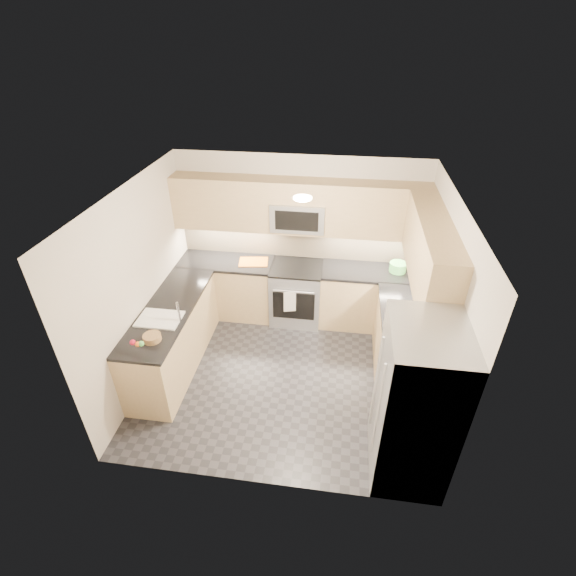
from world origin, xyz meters
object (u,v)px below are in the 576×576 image
object	(u,v)px
gas_range	(296,294)
cutting_board	(254,262)
utensil_bowl	(398,267)
fruit_basket	(152,338)
refrigerator	(415,404)
microwave	(298,215)

from	to	relation	value
gas_range	cutting_board	world-z (taller)	cutting_board
utensil_bowl	fruit_basket	distance (m)	3.50
fruit_basket	gas_range	bearing A→B (deg)	53.24
refrigerator	fruit_basket	xyz separation A→B (m)	(-2.88, 0.52, 0.08)
microwave	utensil_bowl	distance (m)	1.62
gas_range	fruit_basket	world-z (taller)	fruit_basket
cutting_board	microwave	bearing A→B (deg)	7.76
microwave	fruit_basket	distance (m)	2.59
gas_range	utensil_bowl	xyz separation A→B (m)	(1.47, 0.06, 0.55)
refrigerator	cutting_board	size ratio (longest dim) A/B	4.20
cutting_board	refrigerator	bearing A→B (deg)	-49.37
refrigerator	fruit_basket	bearing A→B (deg)	169.83
cutting_board	fruit_basket	world-z (taller)	fruit_basket
utensil_bowl	fruit_basket	bearing A→B (deg)	-145.72
gas_range	microwave	bearing A→B (deg)	90.00
fruit_basket	microwave	bearing A→B (deg)	54.97
gas_range	microwave	size ratio (longest dim) A/B	1.20
refrigerator	utensil_bowl	size ratio (longest dim) A/B	7.45
refrigerator	utensil_bowl	bearing A→B (deg)	89.56
utensil_bowl	cutting_board	xyz separation A→B (m)	(-2.13, -0.03, -0.06)
gas_range	utensil_bowl	distance (m)	1.57
utensil_bowl	cutting_board	distance (m)	2.13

